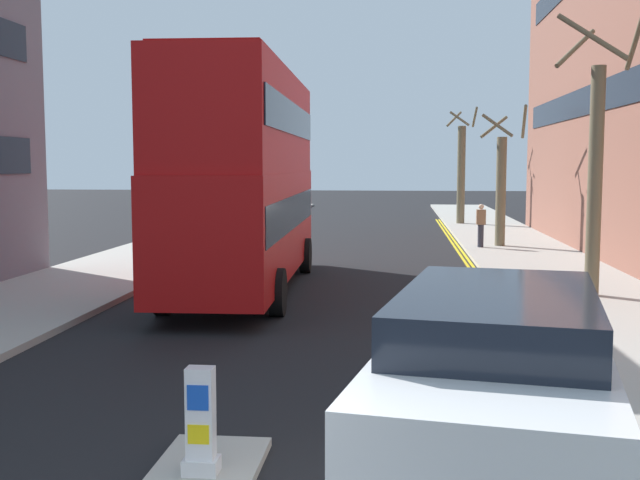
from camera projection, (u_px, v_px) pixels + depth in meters
sidewalk_right at (577, 291)px, 19.51m from camera, size 4.00×80.00×0.14m
sidewalk_left at (79, 283)px, 20.79m from camera, size 4.00×80.00×0.14m
kerb_line_outer at (503, 307)px, 17.74m from camera, size 0.10×56.00×0.01m
kerb_line_inner at (496, 307)px, 17.76m from camera, size 0.10×56.00×0.01m
traffic_island at (202, 478)px, 8.00m from camera, size 1.10×2.20×0.10m
keep_left_bollard at (201, 425)px, 7.94m from camera, size 0.36×0.28×1.11m
double_decker_bus_away at (245, 173)px, 19.81m from camera, size 3.02×10.87×5.64m
taxi_minivan at (495, 411)px, 6.93m from camera, size 2.70×5.07×2.12m
pedestrian_far at (481, 225)px, 29.08m from camera, size 0.34×0.22×1.62m
street_tree_near at (501, 185)px, 29.49m from camera, size 1.75×1.71×5.27m
street_tree_mid at (596, 167)px, 18.23m from camera, size 1.98×2.11×6.53m
street_tree_far at (461, 171)px, 40.52m from camera, size 1.57×1.53×6.01m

